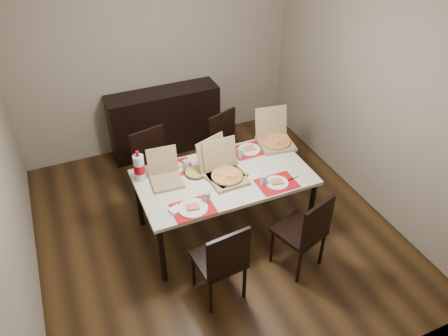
% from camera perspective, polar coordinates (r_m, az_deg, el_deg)
% --- Properties ---
extents(ground, '(3.80, 4.00, 0.02)m').
position_cam_1_polar(ground, '(5.05, -1.29, -7.91)').
color(ground, '#3E2813').
rests_on(ground, ground).
extents(room_walls, '(3.84, 4.02, 2.62)m').
position_cam_1_polar(room_walls, '(4.39, -3.81, 12.40)').
color(room_walls, gray).
rests_on(room_walls, ground).
extents(sideboard, '(1.50, 0.40, 0.90)m').
position_cam_1_polar(sideboard, '(6.12, -7.75, 6.09)').
color(sideboard, black).
rests_on(sideboard, ground).
extents(dining_table, '(1.80, 1.00, 0.75)m').
position_cam_1_polar(dining_table, '(4.59, 0.00, -1.67)').
color(dining_table, beige).
rests_on(dining_table, ground).
extents(chair_near_left, '(0.46, 0.46, 0.93)m').
position_cam_1_polar(chair_near_left, '(4.02, -0.24, -11.95)').
color(chair_near_left, black).
rests_on(chair_near_left, ground).
extents(chair_near_right, '(0.53, 0.53, 0.93)m').
position_cam_1_polar(chair_near_right, '(4.35, 10.60, -8.04)').
color(chair_near_right, black).
rests_on(chair_near_right, ground).
extents(chair_far_left, '(0.50, 0.50, 0.93)m').
position_cam_1_polar(chair_far_left, '(5.17, -9.07, 0.43)').
color(chair_far_left, black).
rests_on(chair_far_left, ground).
extents(chair_far_right, '(0.54, 0.54, 0.93)m').
position_cam_1_polar(chair_far_right, '(5.44, 0.62, 2.94)').
color(chair_far_right, black).
rests_on(chair_far_right, ground).
extents(setting_near_left, '(0.43, 0.30, 0.11)m').
position_cam_1_polar(setting_near_left, '(4.17, -3.88, -4.93)').
color(setting_near_left, '#B60C10').
rests_on(setting_near_left, dining_table).
extents(setting_near_right, '(0.47, 0.30, 0.11)m').
position_cam_1_polar(setting_near_right, '(4.46, 6.43, -1.83)').
color(setting_near_right, '#B60C10').
rests_on(setting_near_right, dining_table).
extents(setting_far_left, '(0.44, 0.30, 0.11)m').
position_cam_1_polar(setting_far_left, '(4.66, -6.36, 0.09)').
color(setting_far_left, '#B60C10').
rests_on(setting_far_left, dining_table).
extents(setting_far_right, '(0.47, 0.30, 0.11)m').
position_cam_1_polar(setting_far_right, '(4.90, 3.01, 2.32)').
color(setting_far_right, '#B60C10').
rests_on(setting_far_right, dining_table).
extents(napkin_loose, '(0.16, 0.16, 0.02)m').
position_cam_1_polar(napkin_loose, '(4.51, -0.01, -1.25)').
color(napkin_loose, white).
rests_on(napkin_loose, dining_table).
extents(pizza_box_center, '(0.38, 0.42, 0.37)m').
position_cam_1_polar(pizza_box_center, '(4.48, 0.24, -0.73)').
color(pizza_box_center, '#907953').
rests_on(pizza_box_center, dining_table).
extents(pizza_box_right, '(0.44, 0.47, 0.38)m').
position_cam_1_polar(pizza_box_right, '(5.05, 6.66, 3.77)').
color(pizza_box_right, '#907953').
rests_on(pizza_box_right, dining_table).
extents(pizza_box_left, '(0.34, 0.37, 0.31)m').
position_cam_1_polar(pizza_box_left, '(4.50, -7.65, -0.98)').
color(pizza_box_left, '#907953').
rests_on(pizza_box_left, dining_table).
extents(pizza_box_extra, '(0.49, 0.51, 0.37)m').
position_cam_1_polar(pizza_box_extra, '(4.53, -0.40, -0.20)').
color(pizza_box_extra, '#907953').
rests_on(pizza_box_extra, dining_table).
extents(faina_plate, '(0.24, 0.24, 0.03)m').
position_cam_1_polar(faina_plate, '(4.58, -3.72, -0.58)').
color(faina_plate, black).
rests_on(faina_plate, dining_table).
extents(dip_bowl, '(0.15, 0.15, 0.03)m').
position_cam_1_polar(dip_bowl, '(4.72, 1.03, 0.84)').
color(dip_bowl, white).
rests_on(dip_bowl, dining_table).
extents(soda_bottle, '(0.12, 0.12, 0.34)m').
position_cam_1_polar(soda_bottle, '(4.50, -11.01, 0.05)').
color(soda_bottle, silver).
rests_on(soda_bottle, dining_table).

